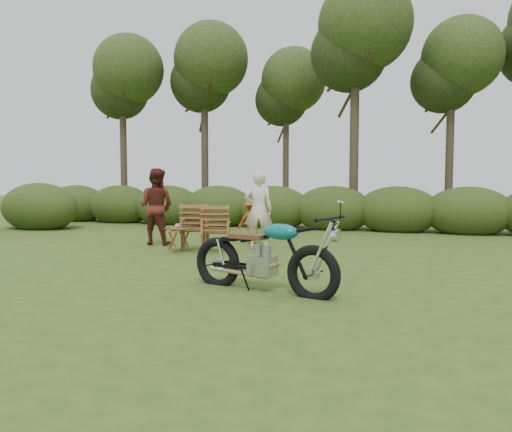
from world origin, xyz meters
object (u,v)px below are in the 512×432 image
(side_table, at_px, (179,240))
(adult_b, at_px, (157,244))
(lawn_chair_left, at_px, (195,249))
(child, at_px, (252,243))
(adult_a, at_px, (258,248))
(lawn_chair_right, at_px, (216,251))
(cup, at_px, (178,226))
(motorcycle, at_px, (262,291))

(side_table, distance_m, adult_b, 1.53)
(lawn_chair_left, bearing_deg, child, -140.72)
(side_table, xyz_separation_m, adult_a, (1.43, 1.16, -0.27))
(adult_a, bearing_deg, lawn_chair_right, 30.93)
(cup, distance_m, adult_b, 1.60)
(lawn_chair_left, bearing_deg, cup, 52.74)
(side_table, bearing_deg, adult_a, 39.02)
(motorcycle, relative_size, lawn_chair_left, 2.18)
(motorcycle, bearing_deg, cup, 148.74)
(lawn_chair_right, xyz_separation_m, adult_b, (-1.86, 0.62, 0.00))
(cup, bearing_deg, child, 64.60)
(lawn_chair_right, distance_m, cup, 1.01)
(lawn_chair_right, xyz_separation_m, side_table, (-0.72, -0.36, 0.27))
(child, bearing_deg, motorcycle, 102.24)
(lawn_chair_left, xyz_separation_m, adult_a, (1.31, 0.61, 0.00))
(motorcycle, height_order, lawn_chair_left, motorcycle)
(adult_a, bearing_deg, adult_b, -13.48)
(adult_b, relative_size, child, 1.69)
(lawn_chair_left, distance_m, side_table, 0.62)
(adult_a, bearing_deg, motorcycle, 92.68)
(lawn_chair_right, height_order, lawn_chair_left, lawn_chair_left)
(lawn_chair_right, distance_m, adult_a, 1.07)
(side_table, relative_size, cup, 4.89)
(lawn_chair_left, distance_m, child, 1.71)
(cup, bearing_deg, lawn_chair_left, 74.70)
(adult_a, relative_size, child, 1.62)
(lawn_chair_right, bearing_deg, adult_b, -39.36)
(lawn_chair_left, bearing_deg, adult_b, -40.90)
(cup, xyz_separation_m, adult_b, (-1.12, 0.99, -0.58))
(cup, relative_size, adult_a, 0.06)
(lawn_chair_left, xyz_separation_m, side_table, (-0.12, -0.55, 0.27))
(child, bearing_deg, side_table, 55.78)
(lawn_chair_left, relative_size, child, 0.93)
(adult_b, bearing_deg, cup, 135.18)
(cup, relative_size, child, 0.10)
(motorcycle, height_order, child, motorcycle)
(side_table, bearing_deg, cup, -170.82)
(motorcycle, xyz_separation_m, adult_b, (-4.09, 3.98, 0.00))
(motorcycle, distance_m, lawn_chair_right, 4.03)
(side_table, bearing_deg, lawn_chair_left, 77.43)
(lawn_chair_left, relative_size, side_table, 1.92)
(cup, relative_size, adult_b, 0.06)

